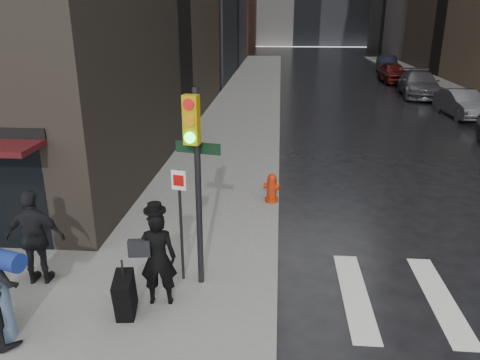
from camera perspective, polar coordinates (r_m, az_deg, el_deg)
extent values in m
plane|color=black|center=(8.85, -9.09, -16.13)|extent=(140.00, 140.00, 0.00)
cube|color=slate|center=(34.37, 1.53, 11.25)|extent=(4.00, 50.00, 0.15)
cube|color=slate|center=(36.21, 23.74, 10.06)|extent=(3.00, 50.00, 0.15)
cube|color=silver|center=(9.59, 13.82, -13.36)|extent=(0.50, 3.00, 0.01)
cube|color=silver|center=(9.97, 23.17, -13.10)|extent=(0.50, 3.00, 0.01)
imported|color=black|center=(8.51, -9.98, -9.37)|extent=(0.71, 0.51, 1.80)
cylinder|color=black|center=(8.11, -10.36, -3.67)|extent=(0.38, 0.38, 0.05)
cylinder|color=black|center=(8.09, -10.38, -3.28)|extent=(0.24, 0.24, 0.14)
cube|color=black|center=(8.39, -12.18, -8.12)|extent=(0.40, 0.17, 0.31)
cube|color=black|center=(8.49, -13.85, -13.55)|extent=(0.39, 0.73, 0.91)
cylinder|color=black|center=(8.24, -14.12, -10.75)|extent=(0.04, 0.04, 0.42)
cylinder|color=navy|center=(7.98, -26.72, -8.71)|extent=(0.64, 0.47, 0.31)
imported|color=black|center=(9.79, -23.68, -6.45)|extent=(1.15, 0.55, 1.91)
cylinder|color=black|center=(8.62, -5.09, -1.41)|extent=(0.11, 0.11, 3.81)
cube|color=gold|center=(8.03, -5.95, 7.29)|extent=(0.30, 0.22, 0.86)
cylinder|color=red|center=(7.89, -6.29, 9.16)|extent=(0.20, 0.09, 0.19)
cylinder|color=orange|center=(7.95, -6.22, 7.14)|extent=(0.20, 0.09, 0.19)
cylinder|color=#19E533|center=(8.01, -6.14, 5.15)|extent=(0.20, 0.09, 0.19)
cylinder|color=black|center=(9.06, -7.19, -5.64)|extent=(0.06, 0.06, 2.28)
cube|color=white|center=(8.67, -7.49, -0.03)|extent=(0.28, 0.08, 0.38)
cube|color=black|center=(8.43, -5.16, 3.92)|extent=(0.84, 0.21, 0.21)
cylinder|color=#A22409|center=(13.15, 3.87, -2.38)|extent=(0.36, 0.36, 0.11)
cylinder|color=#A22409|center=(13.05, 3.90, -1.24)|extent=(0.27, 0.27, 0.68)
sphere|color=#A22409|center=(12.92, 3.94, 0.25)|extent=(0.25, 0.25, 0.25)
cylinder|color=#A22409|center=(13.01, 3.91, -0.78)|extent=(0.48, 0.29, 0.16)
imported|color=#4B4B50|center=(27.21, 25.41, 8.42)|extent=(1.76, 4.25, 1.37)
imported|color=#45464A|center=(32.98, 20.99, 10.89)|extent=(2.77, 5.69, 1.59)
imported|color=#440D0D|center=(39.00, 18.16, 12.32)|extent=(1.83, 4.43, 1.50)
imported|color=black|center=(45.31, 17.47, 13.29)|extent=(2.02, 4.64, 1.48)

